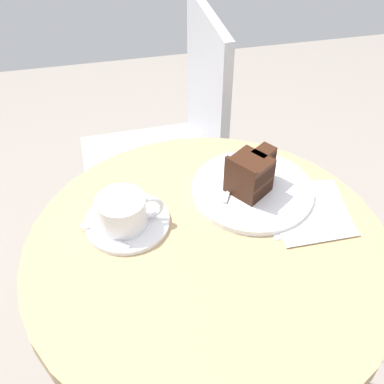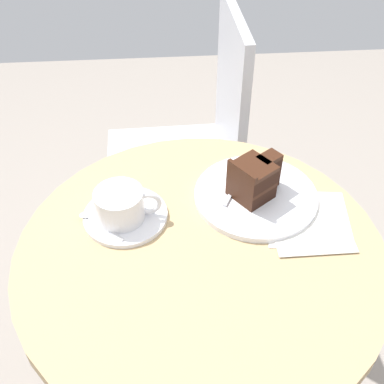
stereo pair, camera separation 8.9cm
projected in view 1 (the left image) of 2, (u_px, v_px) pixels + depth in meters
The scene contains 9 objects.
cafe_table at pixel (207, 291), 0.94m from camera, with size 0.66×0.66×0.73m.
saucer at pixel (127, 222), 0.89m from camera, with size 0.16×0.16×0.01m.
coffee_cup at pixel (123, 211), 0.86m from camera, with size 0.12×0.09×0.06m.
teaspoon at pixel (99, 231), 0.86m from camera, with size 0.09×0.08×0.00m.
cake_plate at pixel (252, 190), 0.95m from camera, with size 0.24×0.24×0.01m.
cake_slice at pixel (251, 174), 0.92m from camera, with size 0.11×0.10×0.08m.
fork at pixel (235, 171), 0.98m from camera, with size 0.08×0.14×0.00m.
napkin at pixel (307, 211), 0.91m from camera, with size 0.17×0.18×0.00m.
cafe_chair at pixel (177, 140), 1.41m from camera, with size 0.39×0.39×0.92m.
Camera 1 is at (-0.15, -0.55, 1.38)m, focal length 45.00 mm.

